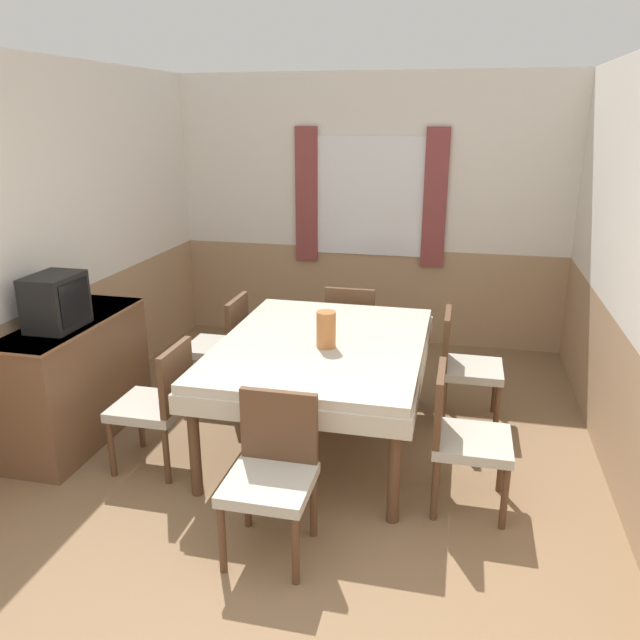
% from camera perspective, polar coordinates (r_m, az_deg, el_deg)
% --- Properties ---
extents(wall_back, '(4.21, 0.10, 2.60)m').
position_cam_1_polar(wall_back, '(6.21, 4.53, 9.83)').
color(wall_back, white).
rests_on(wall_back, ground_plane).
extents(wall_left, '(0.05, 4.75, 2.60)m').
position_cam_1_polar(wall_left, '(4.89, -22.87, 6.09)').
color(wall_left, white).
rests_on(wall_left, ground_plane).
extents(wall_right, '(0.05, 4.75, 2.60)m').
position_cam_1_polar(wall_right, '(4.11, 27.08, 3.45)').
color(wall_right, white).
rests_on(wall_right, ground_plane).
extents(dining_table, '(1.38, 1.82, 0.75)m').
position_cam_1_polar(dining_table, '(4.25, 0.19, -3.22)').
color(dining_table, beige).
rests_on(dining_table, ground_plane).
extents(chair_left_near, '(0.44, 0.44, 0.85)m').
position_cam_1_polar(chair_left_near, '(4.16, -14.54, -7.19)').
color(chair_left_near, brown).
rests_on(chair_left_near, ground_plane).
extents(chair_right_far, '(0.44, 0.44, 0.85)m').
position_cam_1_polar(chair_right_far, '(4.75, 12.99, -3.82)').
color(chair_right_far, brown).
rests_on(chair_right_far, ground_plane).
extents(chair_right_near, '(0.44, 0.44, 0.85)m').
position_cam_1_polar(chair_right_near, '(3.74, 12.81, -10.08)').
color(chair_right_near, brown).
rests_on(chair_right_near, ground_plane).
extents(chair_left_far, '(0.44, 0.44, 0.85)m').
position_cam_1_polar(chair_left_far, '(5.09, -8.91, -2.07)').
color(chair_left_far, brown).
rests_on(chair_left_far, ground_plane).
extents(chair_head_window, '(0.44, 0.44, 0.85)m').
position_cam_1_polar(chair_head_window, '(5.39, 2.94, -0.67)').
color(chair_head_window, brown).
rests_on(chair_head_window, ground_plane).
extents(chair_head_near, '(0.44, 0.44, 0.85)m').
position_cam_1_polar(chair_head_near, '(3.32, -4.39, -13.46)').
color(chair_head_near, brown).
rests_on(chair_head_near, ground_plane).
extents(sideboard, '(0.46, 1.25, 0.88)m').
position_cam_1_polar(sideboard, '(4.72, -21.29, -5.02)').
color(sideboard, brown).
rests_on(sideboard, ground_plane).
extents(tv, '(0.29, 0.37, 0.36)m').
position_cam_1_polar(tv, '(4.40, -23.01, 1.55)').
color(tv, black).
rests_on(tv, sideboard).
extents(vase, '(0.13, 0.13, 0.24)m').
position_cam_1_polar(vase, '(4.07, 0.57, -0.87)').
color(vase, '#B26B38').
rests_on(vase, dining_table).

